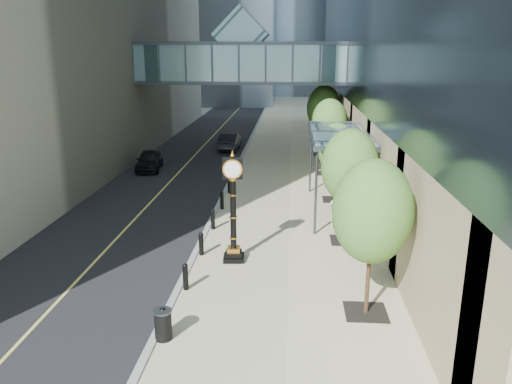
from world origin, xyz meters
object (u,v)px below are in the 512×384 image
(pedestrian, at_px, (335,210))
(street_clock, at_px, (233,215))
(car_far, at_px, (230,141))
(car_near, at_px, (149,160))
(trash_bin, at_px, (163,325))

(pedestrian, bearing_deg, street_clock, 35.16)
(car_far, bearing_deg, car_near, 60.59)
(street_clock, relative_size, car_far, 1.02)
(trash_bin, bearing_deg, pedestrian, 60.11)
(street_clock, height_order, car_near, street_clock)
(car_far, bearing_deg, pedestrian, 112.64)
(trash_bin, height_order, pedestrian, pedestrian)
(street_clock, bearing_deg, car_near, 112.90)
(pedestrian, xyz_separation_m, car_far, (-7.62, 19.78, -0.20))
(street_clock, bearing_deg, pedestrian, 39.88)
(street_clock, height_order, trash_bin, street_clock)
(street_clock, xyz_separation_m, car_far, (-3.13, 24.09, -1.27))
(pedestrian, distance_m, car_far, 21.20)
(street_clock, bearing_deg, car_far, 93.49)
(car_near, bearing_deg, car_far, 51.24)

